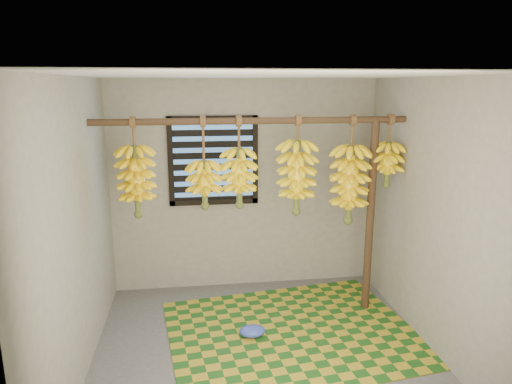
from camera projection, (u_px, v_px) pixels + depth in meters
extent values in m
cube|color=#4E4E4E|center=(265.00, 354.00, 4.05)|extent=(3.00, 3.00, 0.01)
cube|color=silver|center=(266.00, 75.00, 3.50)|extent=(3.00, 3.00, 0.01)
cube|color=slate|center=(244.00, 186.00, 5.22)|extent=(3.00, 0.01, 2.40)
cube|color=slate|center=(76.00, 233.00, 3.57)|extent=(0.01, 3.00, 2.40)
cube|color=slate|center=(435.00, 217.00, 3.98)|extent=(0.01, 3.00, 2.40)
cube|color=black|center=(213.00, 161.00, 5.08)|extent=(1.00, 0.04, 1.00)
cylinder|color=#48301E|center=(254.00, 121.00, 4.27)|extent=(3.00, 0.06, 0.06)
cylinder|color=#48301E|center=(370.00, 218.00, 4.66)|extent=(0.08, 0.08, 2.00)
cube|color=#1B4E17|center=(292.00, 332.00, 4.40)|extent=(2.54, 2.15, 0.01)
ellipsoid|color=#3248BB|center=(252.00, 331.00, 4.30)|extent=(0.25, 0.19, 0.10)
cylinder|color=brown|center=(134.00, 134.00, 4.14)|extent=(0.02, 0.02, 0.27)
cylinder|color=#4C5923|center=(136.00, 179.00, 4.24)|extent=(0.06, 0.06, 0.64)
cylinder|color=brown|center=(239.00, 135.00, 4.27)|extent=(0.02, 0.02, 0.31)
cylinder|color=#4C5923|center=(239.00, 176.00, 4.37)|extent=(0.06, 0.06, 0.54)
cylinder|color=brown|center=(203.00, 141.00, 4.24)|extent=(0.02, 0.02, 0.42)
cylinder|color=#4C5923|center=(204.00, 182.00, 4.33)|extent=(0.06, 0.06, 0.42)
cylinder|color=brown|center=(298.00, 130.00, 4.34)|extent=(0.02, 0.02, 0.25)
cylinder|color=#4C5923|center=(297.00, 176.00, 4.44)|extent=(0.06, 0.06, 0.69)
cylinder|color=brown|center=(352.00, 133.00, 4.42)|extent=(0.02, 0.02, 0.31)
cylinder|color=#4C5923|center=(350.00, 183.00, 4.54)|extent=(0.07, 0.07, 0.74)
cylinder|color=brown|center=(390.00, 131.00, 4.47)|extent=(0.02, 0.02, 0.28)
cylinder|color=#4C5923|center=(388.00, 162.00, 4.55)|extent=(0.06, 0.06, 0.41)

